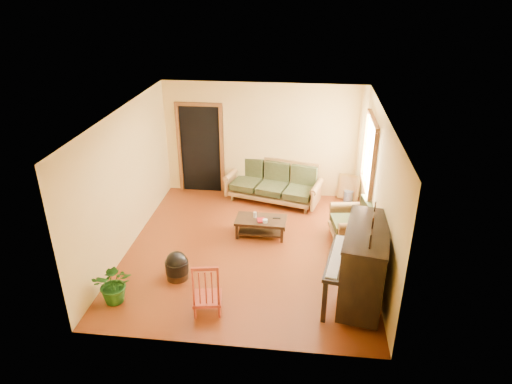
# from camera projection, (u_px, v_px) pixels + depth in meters

# --- Properties ---
(floor) EXTENTS (5.00, 5.00, 0.00)m
(floor) POSITION_uv_depth(u_px,v_px,m) (249.00, 249.00, 8.58)
(floor) COLOR #57210B
(floor) RESTS_ON ground
(doorway) EXTENTS (1.08, 0.16, 2.05)m
(doorway) POSITION_uv_depth(u_px,v_px,m) (201.00, 150.00, 10.52)
(doorway) COLOR black
(doorway) RESTS_ON floor
(window) EXTENTS (0.12, 1.36, 1.46)m
(window) POSITION_uv_depth(u_px,v_px,m) (370.00, 155.00, 8.87)
(window) COLOR white
(window) RESTS_ON right_wall
(sofa) EXTENTS (2.26, 1.39, 0.90)m
(sofa) POSITION_uv_depth(u_px,v_px,m) (273.00, 183.00, 10.23)
(sofa) COLOR olive
(sofa) RESTS_ON floor
(coffee_table) EXTENTS (1.00, 0.56, 0.36)m
(coffee_table) POSITION_uv_depth(u_px,v_px,m) (261.00, 227.00, 8.98)
(coffee_table) COLOR black
(coffee_table) RESTS_ON floor
(armchair) EXTENTS (0.97, 1.00, 0.88)m
(armchair) POSITION_uv_depth(u_px,v_px,m) (351.00, 219.00, 8.72)
(armchair) COLOR olive
(armchair) RESTS_ON floor
(piano) EXTENTS (1.11, 1.60, 1.30)m
(piano) POSITION_uv_depth(u_px,v_px,m) (364.00, 267.00, 6.93)
(piano) COLOR black
(piano) RESTS_ON floor
(footstool) EXTENTS (0.48, 0.48, 0.37)m
(footstool) POSITION_uv_depth(u_px,v_px,m) (177.00, 268.00, 7.69)
(footstool) COLOR black
(footstool) RESTS_ON floor
(red_chair) EXTENTS (0.49, 0.53, 0.91)m
(red_chair) POSITION_uv_depth(u_px,v_px,m) (207.00, 286.00, 6.82)
(red_chair) COLOR maroon
(red_chair) RESTS_ON floor
(leaning_frame) EXTENTS (0.48, 0.27, 0.63)m
(leaning_frame) POSITION_uv_depth(u_px,v_px,m) (349.00, 187.00, 10.34)
(leaning_frame) COLOR #B2893B
(leaning_frame) RESTS_ON floor
(ceramic_crock) EXTENTS (0.25, 0.25, 0.26)m
(ceramic_crock) POSITION_uv_depth(u_px,v_px,m) (348.00, 196.00, 10.34)
(ceramic_crock) COLOR #2F498E
(ceramic_crock) RESTS_ON floor
(potted_plant) EXTENTS (0.69, 0.63, 0.67)m
(potted_plant) POSITION_uv_depth(u_px,v_px,m) (115.00, 283.00, 7.07)
(potted_plant) COLOR #1D5317
(potted_plant) RESTS_ON floor
(book) EXTENTS (0.19, 0.22, 0.02)m
(book) POSITION_uv_depth(u_px,v_px,m) (257.00, 220.00, 8.83)
(book) COLOR maroon
(book) RESTS_ON coffee_table
(candle) EXTENTS (0.08, 0.08, 0.11)m
(candle) POSITION_uv_depth(u_px,v_px,m) (255.00, 215.00, 8.95)
(candle) COLOR silver
(candle) RESTS_ON coffee_table
(glass_jar) EXTENTS (0.11, 0.11, 0.06)m
(glass_jar) POSITION_uv_depth(u_px,v_px,m) (265.00, 221.00, 8.76)
(glass_jar) COLOR white
(glass_jar) RESTS_ON coffee_table
(remote) EXTENTS (0.16, 0.04, 0.02)m
(remote) POSITION_uv_depth(u_px,v_px,m) (277.00, 218.00, 8.92)
(remote) COLOR black
(remote) RESTS_ON coffee_table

